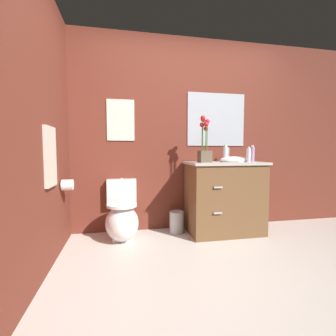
% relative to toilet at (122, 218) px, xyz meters
% --- Properties ---
extents(ground_plane, '(9.94, 9.94, 0.00)m').
position_rel_toilet_xyz_m(ground_plane, '(0.87, -1.16, -0.24)').
color(ground_plane, beige).
extents(wall_back, '(4.64, 0.05, 2.50)m').
position_rel_toilet_xyz_m(wall_back, '(1.07, 0.30, 1.01)').
color(wall_back, maroon).
rests_on(wall_back, ground_plane).
extents(wall_left, '(0.05, 4.02, 2.50)m').
position_rel_toilet_xyz_m(wall_left, '(-0.64, -0.73, 1.01)').
color(wall_left, maroon).
rests_on(wall_left, ground_plane).
extents(toilet, '(0.38, 0.59, 0.69)m').
position_rel_toilet_xyz_m(toilet, '(0.00, 0.00, 0.00)').
color(toilet, white).
rests_on(toilet, ground_plane).
extents(vanity_cabinet, '(0.94, 0.56, 1.07)m').
position_rel_toilet_xyz_m(vanity_cabinet, '(1.27, -0.03, 0.22)').
color(vanity_cabinet, brown).
rests_on(vanity_cabinet, ground_plane).
extents(flower_vase, '(0.14, 0.14, 0.55)m').
position_rel_toilet_xyz_m(flower_vase, '(0.98, -0.08, 0.85)').
color(flower_vase, brown).
rests_on(flower_vase, vanity_cabinet).
extents(soap_bottle, '(0.06, 0.06, 0.21)m').
position_rel_toilet_xyz_m(soap_bottle, '(1.63, -0.03, 0.75)').
color(soap_bottle, '#B28CBF').
rests_on(soap_bottle, vanity_cabinet).
extents(lotion_bottle, '(0.06, 0.06, 0.22)m').
position_rel_toilet_xyz_m(lotion_bottle, '(1.32, 0.08, 0.75)').
color(lotion_bottle, white).
rests_on(lotion_bottle, vanity_cabinet).
extents(hand_wash_bottle, '(0.05, 0.05, 0.19)m').
position_rel_toilet_xyz_m(hand_wash_bottle, '(1.51, -0.15, 0.74)').
color(hand_wash_bottle, white).
rests_on(hand_wash_bottle, vanity_cabinet).
extents(trash_bin, '(0.18, 0.18, 0.27)m').
position_rel_toilet_xyz_m(trash_bin, '(0.68, 0.08, -0.11)').
color(trash_bin, '#B7B7BC').
rests_on(trash_bin, ground_plane).
extents(wall_poster, '(0.34, 0.01, 0.51)m').
position_rel_toilet_xyz_m(wall_poster, '(-0.00, 0.27, 1.17)').
color(wall_poster, silver).
extents(wall_mirror, '(0.80, 0.01, 0.70)m').
position_rel_toilet_xyz_m(wall_mirror, '(1.26, 0.27, 1.21)').
color(wall_mirror, '#B2BCC6').
extents(hanging_towel, '(0.03, 0.28, 0.52)m').
position_rel_toilet_xyz_m(hanging_towel, '(-0.60, -0.57, 0.74)').
color(hanging_towel, beige).
extents(toilet_paper_roll, '(0.11, 0.11, 0.11)m').
position_rel_toilet_xyz_m(toilet_paper_roll, '(-0.55, -0.20, 0.44)').
color(toilet_paper_roll, white).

